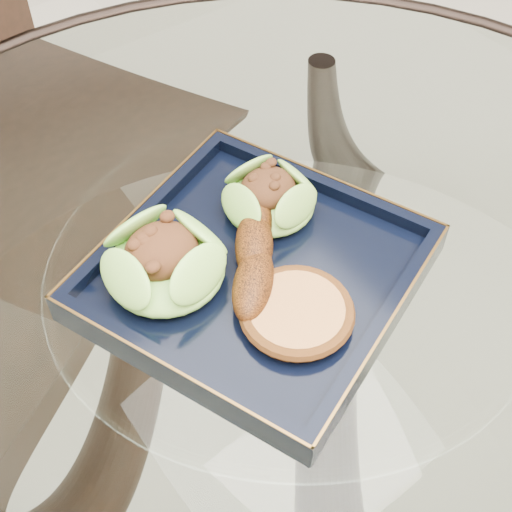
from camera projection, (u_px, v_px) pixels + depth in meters
dining_table at (282, 391)px, 0.79m from camera, size 1.13×1.13×0.77m
dining_chair at (25, 211)px, 1.05m from camera, size 0.55×0.55×0.96m
navy_plate at (256, 276)px, 0.67m from camera, size 0.35×0.35×0.02m
lettuce_wrap_left at (165, 264)px, 0.64m from camera, size 0.13×0.13×0.04m
lettuce_wrap_right at (269, 199)px, 0.70m from camera, size 0.12×0.12×0.03m
roasted_plantain at (254, 244)px, 0.66m from camera, size 0.13×0.16×0.03m
crumb_patty at (297, 314)px, 0.62m from camera, size 0.10×0.10×0.02m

